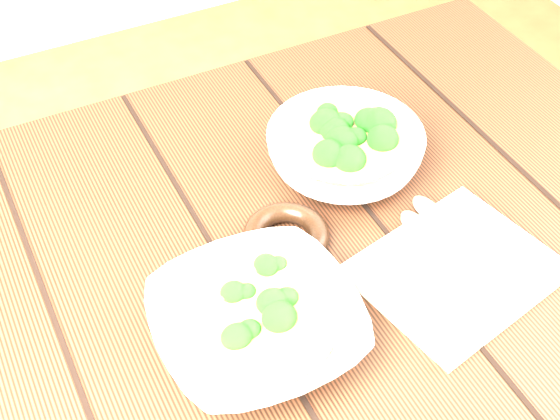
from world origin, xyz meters
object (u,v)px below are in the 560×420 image
trivet (286,236)px  soup_bowl_back (345,151)px  table (253,337)px  napkin (456,271)px  soup_bowl_front (257,323)px

trivet → soup_bowl_back: bearing=32.6°
table → napkin: size_ratio=5.60×
table → soup_bowl_front: soup_bowl_front is taller
soup_bowl_front → trivet: size_ratio=2.14×
table → trivet: size_ratio=11.48×
table → trivet: bearing=24.9°
soup_bowl_front → napkin: (0.25, -0.02, -0.02)m
table → napkin: 0.27m
table → napkin: napkin is taller
trivet → napkin: bearing=-40.7°
soup_bowl_front → soup_bowl_back: (0.22, 0.19, 0.01)m
table → trivet: (0.06, 0.03, 0.13)m
soup_bowl_back → napkin: 0.22m
trivet → napkin: size_ratio=0.49×
table → soup_bowl_front: (-0.03, -0.08, 0.15)m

